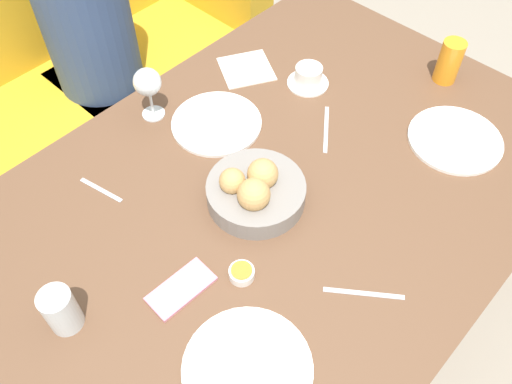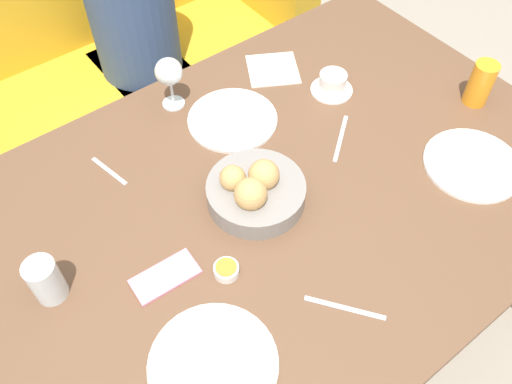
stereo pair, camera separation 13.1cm
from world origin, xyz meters
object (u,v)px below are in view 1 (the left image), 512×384
(bread_basket, at_px, (255,190))
(spoon_coffee, at_px, (101,190))
(knife_silver, at_px, (364,293))
(wine_glass, at_px, (148,84))
(fork_silver, at_px, (326,129))
(seated_person, at_px, (97,59))
(couch, at_px, (74,88))
(juice_glass, at_px, (449,61))
(water_tumbler, at_px, (61,310))
(jam_bowl_honey, at_px, (242,273))
(coffee_cup, at_px, (308,77))
(plate_far_center, at_px, (217,123))
(plate_near_left, at_px, (247,368))
(plate_near_right, at_px, (455,140))
(napkin, at_px, (246,69))
(cell_phone, at_px, (181,289))

(bread_basket, distance_m, spoon_coffee, 0.39)
(knife_silver, bearing_deg, wine_glass, 86.27)
(bread_basket, bearing_deg, fork_silver, 4.79)
(spoon_coffee, bearing_deg, seated_person, 57.74)
(couch, bearing_deg, knife_silver, -96.48)
(seated_person, height_order, juice_glass, seated_person)
(water_tumbler, height_order, jam_bowl_honey, water_tumbler)
(couch, distance_m, juice_glass, 1.48)
(coffee_cup, xyz_separation_m, fork_silver, (-0.11, -0.16, -0.03))
(jam_bowl_honey, bearing_deg, fork_silver, 17.04)
(seated_person, relative_size, plate_far_center, 4.68)
(juice_glass, height_order, coffee_cup, juice_glass)
(plate_near_left, bearing_deg, plate_near_right, 1.64)
(juice_glass, relative_size, water_tumbler, 1.17)
(spoon_coffee, bearing_deg, jam_bowl_honey, -81.09)
(plate_near_left, bearing_deg, wine_glass, 63.69)
(coffee_cup, distance_m, jam_bowl_honey, 0.67)
(water_tumbler, relative_size, spoon_coffee, 0.84)
(fork_silver, relative_size, spoon_coffee, 1.12)
(plate_near_left, height_order, wine_glass, wine_glass)
(couch, height_order, napkin, couch)
(water_tumbler, xyz_separation_m, knife_silver, (0.48, -0.41, -0.05))
(coffee_cup, relative_size, fork_silver, 0.83)
(seated_person, height_order, plate_near_right, seated_person)
(fork_silver, relative_size, knife_silver, 1.00)
(water_tumbler, bearing_deg, jam_bowl_honey, -30.03)
(juice_glass, bearing_deg, seated_person, 114.40)
(plate_near_left, height_order, plate_far_center, same)
(plate_near_right, bearing_deg, seated_person, 103.49)
(fork_silver, bearing_deg, napkin, 84.35)
(wine_glass, distance_m, knife_silver, 0.77)
(plate_far_center, relative_size, coffee_cup, 2.04)
(couch, bearing_deg, jam_bowl_honey, -103.99)
(couch, xyz_separation_m, juice_glass, (0.57, -1.27, 0.50))
(spoon_coffee, height_order, napkin, napkin)
(couch, bearing_deg, cell_phone, -109.70)
(seated_person, xyz_separation_m, plate_far_center, (-0.09, -0.76, 0.24))
(bread_basket, relative_size, napkin, 1.19)
(plate_far_center, height_order, water_tumbler, water_tumbler)
(coffee_cup, bearing_deg, cell_phone, -161.82)
(plate_near_left, bearing_deg, fork_silver, 25.76)
(seated_person, bearing_deg, plate_near_left, -112.16)
(plate_near_left, relative_size, juice_glass, 2.01)
(plate_far_center, xyz_separation_m, water_tumbler, (-0.62, -0.19, 0.05))
(bread_basket, bearing_deg, seated_person, 78.35)
(spoon_coffee, distance_m, napkin, 0.59)
(fork_silver, bearing_deg, cell_phone, -172.81)
(coffee_cup, bearing_deg, juice_glass, -43.68)
(spoon_coffee, bearing_deg, coffee_cup, -10.20)
(plate_far_center, xyz_separation_m, coffee_cup, (0.30, -0.08, 0.02))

